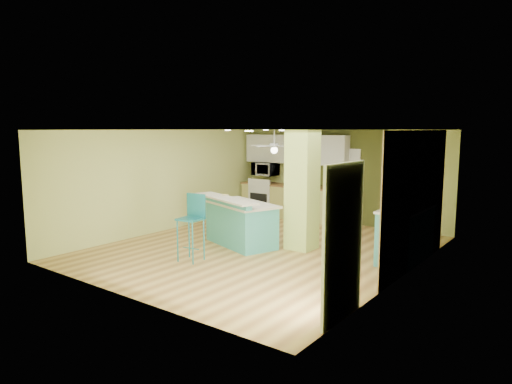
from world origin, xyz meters
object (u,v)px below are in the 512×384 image
peninsula (240,222)px  canister (225,198)px  bar_stool (193,216)px  side_counter (406,234)px  fruit_bowl (316,186)px

peninsula → canister: (-0.37, -0.07, 0.51)m
bar_stool → side_counter: 4.11m
bar_stool → canister: bar_stool is taller
side_counter → canister: 3.84m
peninsula → side_counter: 3.43m
bar_stool → fruit_bowl: (0.08, 4.63, 0.12)m
peninsula → canister: canister is taller
peninsula → fruit_bowl: bearing=108.0°
side_counter → peninsula: bearing=-163.1°
peninsula → fruit_bowl: peninsula is taller
peninsula → canister: 0.63m
side_counter → fruit_bowl: side_counter is taller
side_counter → bar_stool: bearing=-143.4°
fruit_bowl → peninsula: bearing=-91.4°
peninsula → fruit_bowl: size_ratio=7.65×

